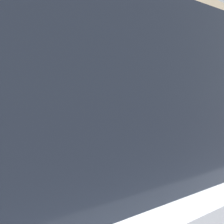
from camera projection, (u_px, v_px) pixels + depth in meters
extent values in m
cube|color=#9E9B96|center=(74.00, 166.00, 4.25)|extent=(24.00, 2.80, 0.12)
cube|color=tan|center=(33.00, 38.00, 6.30)|extent=(24.00, 0.30, 6.18)
cylinder|color=slate|center=(112.00, 151.00, 3.30)|extent=(0.07, 0.07, 0.96)
cube|color=black|center=(112.00, 109.00, 3.25)|extent=(0.18, 0.11, 0.34)
cube|color=gray|center=(114.00, 107.00, 3.20)|extent=(0.10, 0.01, 0.12)
cylinder|color=black|center=(112.00, 93.00, 3.23)|extent=(0.21, 0.09, 0.21)
cylinder|color=black|center=(104.00, 186.00, 2.67)|extent=(0.67, 0.24, 0.66)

